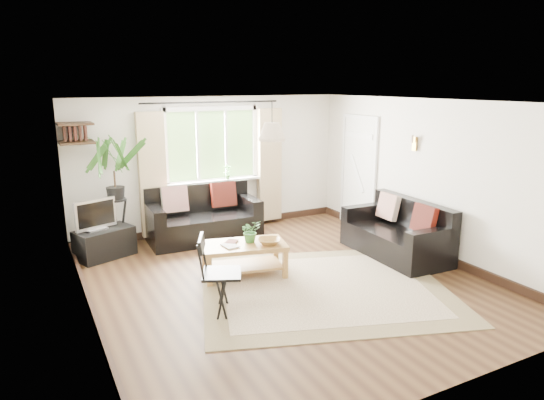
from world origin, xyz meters
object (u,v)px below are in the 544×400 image
sofa_back (203,215)px  sofa_right (396,230)px  coffee_table (244,259)px  tv_stand (105,243)px  folding_chair (222,275)px  palm_stand (116,195)px

sofa_back → sofa_right: bearing=-39.5°
coffee_table → tv_stand: 2.31m
sofa_right → tv_stand: 4.50m
sofa_back → coffee_table: 1.79m
sofa_right → folding_chair: 3.16m
folding_chair → sofa_back: bearing=8.7°
coffee_table → palm_stand: bearing=125.6°
sofa_right → palm_stand: size_ratio=0.95×
coffee_table → palm_stand: (-1.35, 1.89, 0.68)m
folding_chair → palm_stand: bearing=37.3°
palm_stand → tv_stand: bearing=-139.0°
tv_stand → sofa_back: bearing=-16.5°
tv_stand → folding_chair: bearing=-90.8°
sofa_right → palm_stand: palm_stand is taller
sofa_back → coffee_table: size_ratio=1.62×
coffee_table → tv_stand: size_ratio=1.36×
sofa_back → tv_stand: sofa_back is taller
coffee_table → folding_chair: 1.16m
sofa_right → palm_stand: (-3.77, 2.23, 0.51)m
coffee_table → tv_stand: (-1.61, 1.66, -0.01)m
sofa_right → palm_stand: bearing=-119.0°
sofa_back → palm_stand: (-1.39, 0.11, 0.48)m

